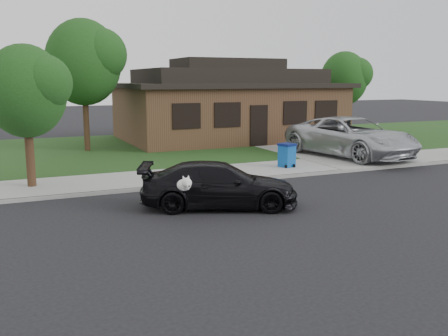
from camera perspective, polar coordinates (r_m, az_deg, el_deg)
name	(u,v)px	position (r m, az deg, el deg)	size (l,w,h in m)	color
ground	(312,202)	(15.07, 9.99, -3.84)	(120.00, 120.00, 0.00)	black
sidewalk	(239,172)	(19.31, 1.74, -0.45)	(60.00, 3.00, 0.12)	gray
curb	(257,179)	(17.99, 3.81, -1.25)	(60.00, 0.12, 0.12)	gray
lawn	(174,147)	(26.66, -5.71, 2.43)	(60.00, 13.00, 0.13)	#193814
driveway	(301,147)	(26.52, 8.79, 2.33)	(4.50, 13.00, 0.14)	gray
sedan	(219,185)	(14.11, -0.60, -1.95)	(4.79, 3.33, 1.29)	black
minivan	(351,137)	(23.34, 14.32, 3.47)	(2.96, 6.41, 1.78)	#B7BABF
recycling_bin	(287,155)	(20.19, 7.20, 1.48)	(0.72, 0.72, 0.95)	#0E4C9C
house	(227,104)	(29.77, 0.39, 7.27)	(12.60, 8.60, 4.65)	#422B1C
tree_0	(87,61)	(25.31, -15.36, 11.74)	(3.78, 3.60, 6.34)	#332114
tree_1	(347,78)	(33.42, 13.86, 10.00)	(3.15, 3.00, 5.25)	#332114
tree_2	(30,90)	(17.25, -21.33, 8.34)	(2.73, 2.60, 4.59)	#332114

